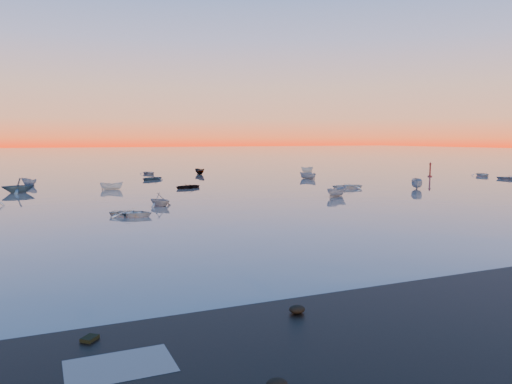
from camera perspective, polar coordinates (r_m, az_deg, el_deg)
ground at (r=125.35m, az=-11.63°, el=2.71°), size 600.00×600.00×0.00m
mud_lobes at (r=34.42m, az=26.40°, el=-6.65°), size 140.00×6.00×0.07m
moored_fleet at (r=80.09m, az=-4.60°, el=0.94°), size 124.00×58.00×1.20m
boat_near_left at (r=48.16m, az=-14.02°, el=-2.70°), size 3.60×4.25×1.00m
boat_near_center at (r=63.33m, az=9.20°, el=-0.51°), size 2.90×3.96×1.26m
channel_marker at (r=100.78m, az=19.28°, el=2.33°), size 0.81×0.81×2.88m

